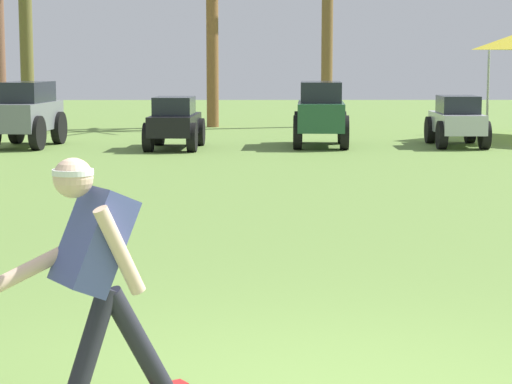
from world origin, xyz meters
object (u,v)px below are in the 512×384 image
at_px(parked_car_slot_a, 26,112).
at_px(parked_car_slot_d, 457,120).
at_px(parked_car_slot_b, 175,122).
at_px(parked_car_slot_c, 321,112).
at_px(frisbee_thrower, 96,272).

xyz_separation_m(parked_car_slot_a, parked_car_slot_d, (9.34, 0.05, -0.18)).
bearing_deg(parked_car_slot_d, parked_car_slot_a, -179.72).
relative_size(parked_car_slot_b, parked_car_slot_c, 0.93).
relative_size(parked_car_slot_b, parked_car_slot_d, 1.01).
distance_m(frisbee_thrower, parked_car_slot_c, 16.65).
bearing_deg(parked_car_slot_b, frisbee_thrower, -87.33).
bearing_deg(frisbee_thrower, parked_car_slot_c, 81.75).
relative_size(frisbee_thrower, parked_car_slot_b, 0.63).
distance_m(frisbee_thrower, parked_car_slot_b, 15.94).
distance_m(parked_car_slot_b, parked_car_slot_c, 3.19).
bearing_deg(frisbee_thrower, parked_car_slot_b, 92.67).
relative_size(frisbee_thrower, parked_car_slot_c, 0.59).
bearing_deg(parked_car_slot_a, parked_car_slot_d, 0.28).
distance_m(parked_car_slot_a, parked_car_slot_d, 9.34).
distance_m(parked_car_slot_c, parked_car_slot_d, 2.97).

